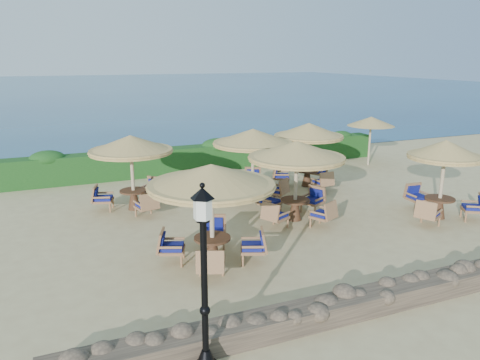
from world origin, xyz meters
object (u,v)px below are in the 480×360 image
Objects in this scene: extra_parasol at (371,121)px; cafe_set_3 at (131,156)px; cafe_set_0 at (212,192)px; cafe_set_5 at (308,141)px; cafe_set_2 at (444,166)px; lamp_post at (204,291)px; cafe_set_4 at (253,147)px; cafe_set_1 at (296,164)px.

cafe_set_3 is (-12.10, -2.59, -0.24)m from extra_parasol.
cafe_set_0 and cafe_set_5 have the same top height.
cafe_set_2 is (-2.87, -7.46, -0.37)m from extra_parasol.
lamp_post is at bearing -136.40° from extra_parasol.
extra_parasol is at bearing 20.56° from cafe_set_4.
cafe_set_2 is 10.44m from cafe_set_3.
cafe_set_3 is (-9.23, 4.87, 0.13)m from cafe_set_2.
lamp_post is 8.13m from cafe_set_1.
cafe_set_2 is (8.14, 0.37, -0.13)m from cafe_set_0.
cafe_set_0 is at bearing -144.58° from extra_parasol.
cafe_set_3 is at bearing 176.47° from cafe_set_4.
cafe_set_0 and cafe_set_2 have the same top height.
cafe_set_2 is 5.54m from cafe_set_5.
cafe_set_3 is 1.02× the size of cafe_set_5.
cafe_set_4 is 2.79m from cafe_set_5.
cafe_set_0 is 4.16m from cafe_set_1.
extra_parasol is 0.73× the size of cafe_set_0.
cafe_set_5 is (2.51, 3.47, 0.01)m from cafe_set_1.
cafe_set_5 is (-4.89, -2.30, -0.25)m from extra_parasol.
cafe_set_1 is at bearing -142.07° from extra_parasol.
extra_parasol is at bearing 12.06° from cafe_set_3.
lamp_post reaches higher than cafe_set_0.
extra_parasol is at bearing 43.60° from lamp_post.
cafe_set_4 is (-4.76, 4.60, 0.16)m from cafe_set_2.
lamp_post is at bearing -118.54° from cafe_set_4.
lamp_post reaches higher than cafe_set_1.
cafe_set_4 and cafe_set_5 have the same top height.
cafe_set_1 is 4.28m from cafe_set_5.
extra_parasol is (12.60, 12.00, 0.62)m from lamp_post.
cafe_set_1 is at bearing -85.47° from cafe_set_4.
cafe_set_1 reaches higher than extra_parasol.
cafe_set_4 is at bearing 136.00° from cafe_set_2.
lamp_post is 4.48m from cafe_set_0.
lamp_post reaches higher than cafe_set_2.
lamp_post is 1.17× the size of cafe_set_5.
cafe_set_2 is 6.62m from cafe_set_4.
cafe_set_5 is (2.74, 0.56, -0.04)m from cafe_set_4.
cafe_set_2 is 0.91× the size of cafe_set_4.
lamp_post is 9.44m from cafe_set_3.
extra_parasol is 5.41m from cafe_set_5.
cafe_set_1 is 5.68m from cafe_set_3.
extra_parasol is 0.76× the size of cafe_set_1.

